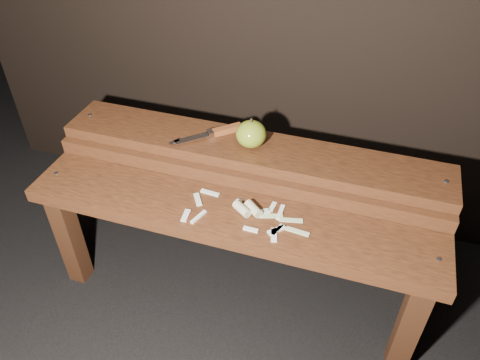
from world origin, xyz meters
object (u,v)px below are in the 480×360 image
(knife, at_px, (218,132))
(bench_rear_tier, at_px, (250,168))
(bench_front_tier, at_px, (227,231))
(apple, at_px, (251,134))

(knife, bearing_deg, bench_rear_tier, -13.82)
(bench_front_tier, relative_size, bench_rear_tier, 1.00)
(bench_front_tier, relative_size, knife, 6.39)
(bench_front_tier, xyz_separation_m, apple, (-0.00, 0.23, 0.19))
(bench_rear_tier, relative_size, knife, 6.39)
(bench_front_tier, bearing_deg, knife, 114.39)
(bench_rear_tier, bearing_deg, knife, 166.18)
(bench_front_tier, bearing_deg, apple, 90.21)
(apple, bearing_deg, knife, 168.13)
(bench_front_tier, xyz_separation_m, bench_rear_tier, (0.00, 0.23, 0.06))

